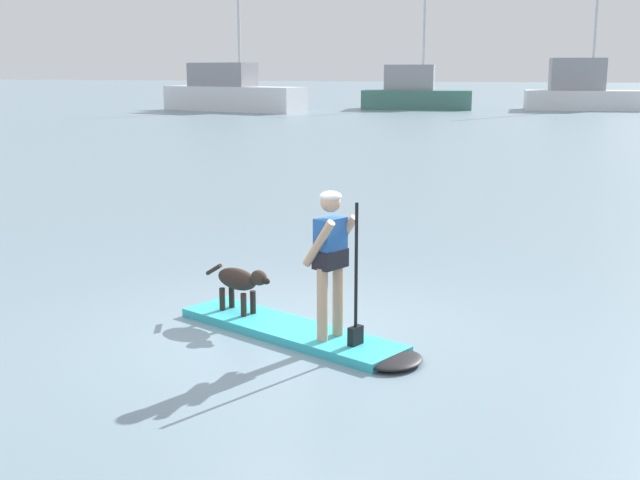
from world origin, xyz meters
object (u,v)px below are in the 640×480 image
moored_boat_far_port (231,93)px  moored_boat_far_starboard (582,91)px  person_paddler (332,254)px  dog (240,281)px  paddleboard (304,334)px  moored_boat_port (415,92)px

moored_boat_far_port → moored_boat_far_starboard: moored_boat_far_starboard is taller
person_paddler → moored_boat_far_starboard: moored_boat_far_starboard is taller
dog → moored_boat_far_port: bearing=116.8°
paddleboard → moored_boat_far_port: bearing=117.6°
moored_boat_far_port → moored_boat_far_starboard: (23.92, 10.86, 0.11)m
dog → moored_boat_port: 53.85m
person_paddler → moored_boat_port: size_ratio=0.15×
moored_boat_far_port → person_paddler: bearing=-62.1°
person_paddler → paddleboard: bearing=159.6°
paddleboard → person_paddler: (0.38, -0.14, 0.98)m
moored_boat_port → dog: bearing=-78.3°
moored_boat_far_port → moored_boat_port: bearing=33.4°
moored_boat_port → moored_boat_far_port: bearing=-146.6°
moored_boat_far_starboard → moored_boat_far_port: bearing=-155.6°
person_paddler → moored_boat_far_starboard: size_ratio=0.14×
person_paddler → dog: (-1.33, 0.49, -0.54)m
person_paddler → moored_boat_far_port: (-24.06, 45.41, 0.30)m
moored_boat_far_port → moored_boat_port: size_ratio=1.13×
moored_boat_port → person_paddler: bearing=-77.1°
dog → moored_boat_far_port: moored_boat_far_port is taller
dog → moored_boat_port: moored_boat_port is taller
dog → person_paddler: bearing=-20.4°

